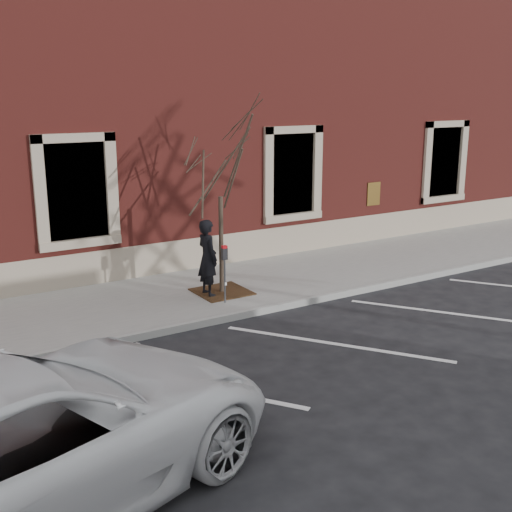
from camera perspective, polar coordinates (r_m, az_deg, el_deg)
ground at (r=13.88m, az=1.32°, el=-4.93°), size 120.00×120.00×0.00m
sidewalk_near at (r=15.27m, az=-2.29°, el=-2.82°), size 40.00×3.50×0.15m
curb_near at (r=13.81m, az=1.43°, el=-4.69°), size 40.00×0.12×0.15m
parking_stripes at (r=12.22m, az=7.04°, el=-7.77°), size 28.00×4.40×0.01m
building_civic at (r=20.03m, az=-11.16°, el=12.42°), size 40.00×8.62×8.00m
man at (r=14.26m, az=-4.32°, el=-0.17°), size 0.43×0.64×1.73m
parking_meter at (r=13.72m, az=-2.81°, el=-0.65°), size 0.12×0.09×1.27m
tree_grate at (r=14.68m, az=-3.05°, el=-3.18°), size 1.16×1.16×0.03m
sapling at (r=14.09m, az=-3.21°, el=7.71°), size 2.41×2.41×4.01m
white_truck at (r=7.78m, az=-20.08°, el=-15.07°), size 6.90×4.78×1.75m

